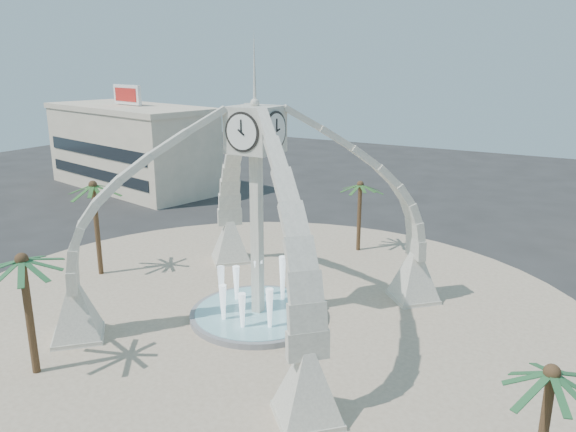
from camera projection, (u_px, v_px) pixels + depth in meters
The scene contains 9 objects.
ground at pixel (258, 318), 33.07m from camera, with size 140.00×140.00×0.00m, color #282828.
plaza at pixel (258, 317), 33.06m from camera, with size 40.00×40.00×0.06m, color #C8B194.
clock_tower at pixel (257, 211), 31.32m from camera, with size 17.94×17.94×16.30m.
fountain at pixel (258, 313), 32.99m from camera, with size 8.00×8.00×3.62m.
building_nw at pixel (131, 147), 65.57m from camera, with size 23.75×13.73×11.90m.
palm_east at pixel (552, 375), 18.06m from camera, with size 3.72×3.72×5.62m.
palm_west at pixel (93, 187), 38.02m from camera, with size 4.27×4.27×7.17m.
palm_north at pixel (360, 186), 43.24m from camera, with size 4.33×4.33×6.02m.
palm_south at pixel (22, 261), 25.70m from camera, with size 4.26×4.26×6.58m.
Camera 1 is at (16.70, -25.26, 14.69)m, focal length 35.00 mm.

